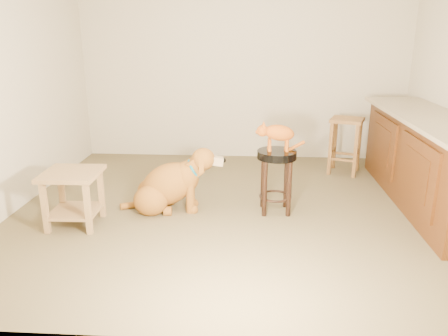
# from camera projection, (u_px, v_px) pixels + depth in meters

# --- Properties ---
(floor) EXTENTS (4.50, 4.00, 0.01)m
(floor) POSITION_uv_depth(u_px,v_px,m) (238.00, 209.00, 4.47)
(floor) COLOR brown
(floor) RESTS_ON ground
(room_shell) EXTENTS (4.54, 4.04, 2.62)m
(room_shell) POSITION_uv_depth(u_px,v_px,m) (240.00, 39.00, 3.97)
(room_shell) COLOR beige
(room_shell) RESTS_ON ground
(cabinet_run) EXTENTS (0.70, 2.56, 0.94)m
(cabinet_run) POSITION_uv_depth(u_px,v_px,m) (427.00, 163.00, 4.51)
(cabinet_run) COLOR #4F290E
(cabinet_run) RESTS_ON ground
(padded_stool) EXTENTS (0.39, 0.39, 0.63)m
(padded_stool) POSITION_uv_depth(u_px,v_px,m) (276.00, 169.00, 4.29)
(padded_stool) COLOR black
(padded_stool) RESTS_ON ground
(wood_stool) EXTENTS (0.49, 0.49, 0.71)m
(wood_stool) POSITION_uv_depth(u_px,v_px,m) (345.00, 145.00, 5.53)
(wood_stool) COLOR brown
(wood_stool) RESTS_ON ground
(side_table) EXTENTS (0.52, 0.52, 0.52)m
(side_table) POSITION_uv_depth(u_px,v_px,m) (73.00, 190.00, 4.02)
(side_table) COLOR #987446
(side_table) RESTS_ON ground
(golden_retriever) EXTENTS (1.09, 0.56, 0.69)m
(golden_retriever) POSITION_uv_depth(u_px,v_px,m) (169.00, 186.00, 4.40)
(golden_retriever) COLOR brown
(golden_retriever) RESTS_ON ground
(tabby_kitten) EXTENTS (0.50, 0.20, 0.31)m
(tabby_kitten) POSITION_uv_depth(u_px,v_px,m) (276.00, 134.00, 4.19)
(tabby_kitten) COLOR #96450F
(tabby_kitten) RESTS_ON padded_stool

